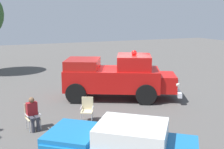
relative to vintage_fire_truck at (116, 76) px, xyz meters
The scene contains 7 objects.
ground_plane 1.34m from the vintage_fire_truck, 165.28° to the right, with size 60.00×60.00×0.00m, color #514F4C.
vintage_fire_truck is the anchor object (origin of this frame).
classic_hot_rod 7.14m from the vintage_fire_truck, 67.01° to the left, with size 4.57×4.15×1.46m.
lawn_chair_near_truck 5.32m from the vintage_fire_truck, 27.64° to the left, with size 0.58×0.57×1.02m.
lawn_chair_by_car 4.09m from the vintage_fire_truck, 116.47° to the right, with size 0.66×0.67×1.02m.
lawn_chair_spare 3.57m from the vintage_fire_truck, 45.95° to the left, with size 0.66×0.66×1.02m.
spectator_seated 5.35m from the vintage_fire_truck, 28.99° to the left, with size 0.46×0.59×1.29m.
Camera 1 is at (6.41, 13.37, 4.41)m, focal length 45.01 mm.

